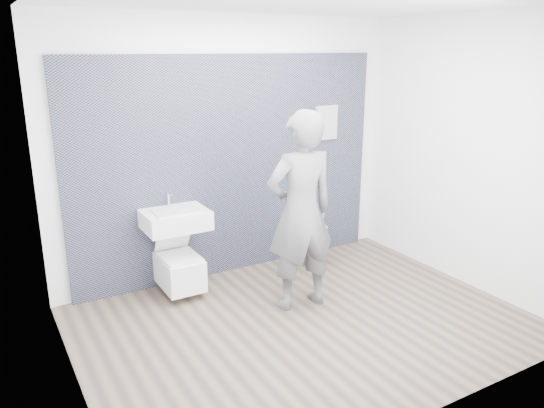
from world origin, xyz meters
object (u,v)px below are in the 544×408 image
toilet_rounded (309,236)px  visitor (301,212)px  washbasin (176,219)px  toilet_square (179,269)px

toilet_rounded → visitor: (-0.67, -0.83, 0.63)m
washbasin → toilet_square: (-0.00, -0.04, -0.53)m
visitor → washbasin: bearing=-39.2°
washbasin → toilet_rounded: washbasin is taller
toilet_square → toilet_rounded: size_ratio=1.30×
washbasin → toilet_square: bearing=-90.0°
toilet_square → washbasin: bearing=90.0°
washbasin → toilet_square: 0.53m
toilet_rounded → toilet_square: bearing=-179.8°
toilet_square → toilet_rounded: bearing=0.2°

